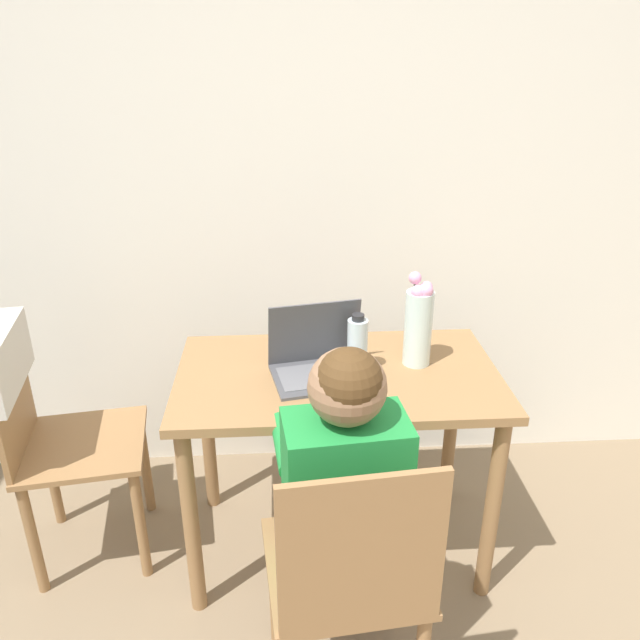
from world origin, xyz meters
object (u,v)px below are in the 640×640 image
object	(u,v)px
person_seated	(341,481)
flower_vase	(419,322)
chair_spare	(38,410)
chair_occupied	(349,581)
water_bottle	(357,345)
laptop	(318,358)

from	to	relation	value
person_seated	flower_vase	xyz separation A→B (m)	(0.30, 0.55, 0.19)
chair_spare	flower_vase	xyz separation A→B (m)	(1.25, 0.02, 0.27)
chair_occupied	chair_spare	xyz separation A→B (m)	(-0.96, 0.64, 0.14)
chair_spare	water_bottle	distance (m)	1.06
laptop	flower_vase	distance (m)	0.35
chair_occupied	flower_vase	size ratio (longest dim) A/B	2.75
chair_occupied	person_seated	distance (m)	0.25
chair_spare	flower_vase	size ratio (longest dim) A/B	2.78
person_seated	flower_vase	world-z (taller)	person_seated
chair_spare	flower_vase	bearing A→B (deg)	-97.08
chair_occupied	laptop	size ratio (longest dim) A/B	2.61
chair_occupied	water_bottle	xyz separation A→B (m)	(0.09, 0.62, 0.35)
person_seated	water_bottle	world-z (taller)	person_seated
chair_occupied	person_seated	size ratio (longest dim) A/B	0.81
person_seated	flower_vase	size ratio (longest dim) A/B	3.39
chair_spare	person_seated	world-z (taller)	person_seated
chair_spare	chair_occupied	bearing A→B (deg)	-131.93
flower_vase	water_bottle	size ratio (longest dim) A/B	1.61
flower_vase	chair_occupied	bearing A→B (deg)	-113.62
chair_occupied	chair_spare	distance (m)	1.16
person_seated	laptop	xyz separation A→B (m)	(-0.03, 0.50, 0.09)
chair_occupied	chair_spare	size ratio (longest dim) A/B	0.99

